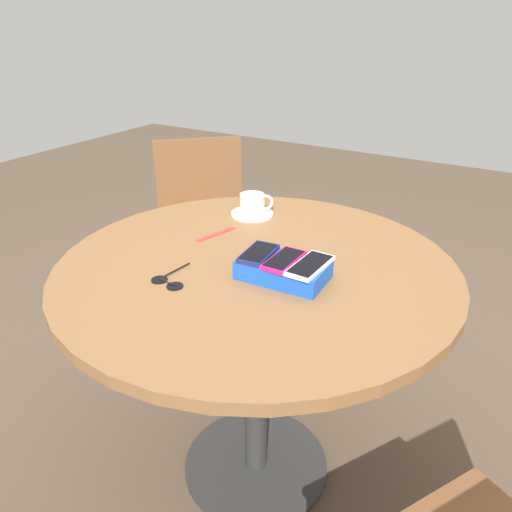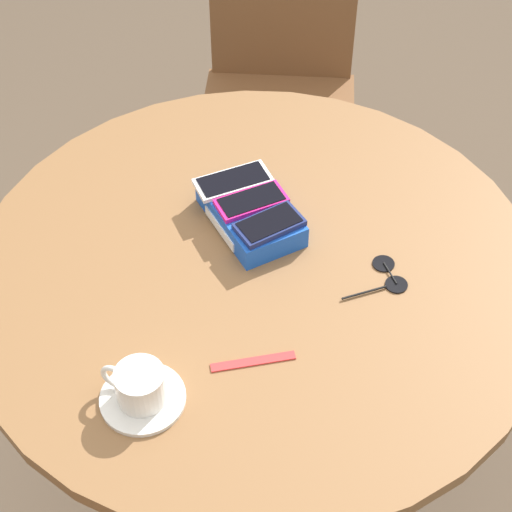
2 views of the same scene
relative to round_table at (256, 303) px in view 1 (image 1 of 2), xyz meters
The scene contains 11 objects.
ground_plane 0.62m from the round_table, ahead, with size 8.00×8.00×0.00m, color brown.
round_table is the anchor object (origin of this frame).
phone_box 0.18m from the round_table, 160.44° to the left, with size 0.22×0.14×0.05m.
phone_white 0.24m from the round_table, 169.46° to the left, with size 0.07×0.14×0.01m.
phone_magenta 0.20m from the round_table, 159.18° to the left, with size 0.06×0.13×0.01m.
phone_navy 0.18m from the round_table, 127.66° to the left, with size 0.08×0.13×0.01m.
saucer 0.36m from the round_table, 56.82° to the right, with size 0.14×0.14×0.01m, color silver.
coffee_cup 0.37m from the round_table, 57.23° to the right, with size 0.09×0.09×0.06m.
lanyard_strap 0.25m from the round_table, 26.53° to the right, with size 0.14×0.02×0.00m, color red.
sunglasses 0.26m from the round_table, 56.84° to the left, with size 0.09×0.13×0.01m.
chair_far_side 0.93m from the round_table, 44.66° to the right, with size 0.57×0.57×0.83m.
Camera 1 is at (-0.59, 0.98, 1.32)m, focal length 35.00 mm.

